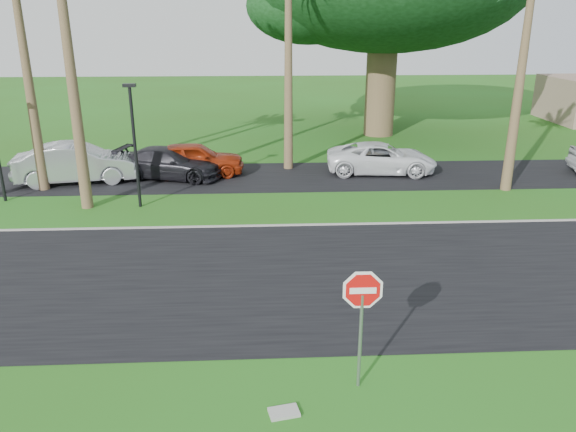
% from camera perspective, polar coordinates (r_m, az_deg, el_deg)
% --- Properties ---
extents(ground, '(120.00, 120.00, 0.00)m').
position_cam_1_polar(ground, '(14.11, 3.03, -9.63)').
color(ground, '#295314').
rests_on(ground, ground).
extents(road, '(120.00, 8.00, 0.02)m').
position_cam_1_polar(road, '(15.88, 2.30, -6.09)').
color(road, black).
rests_on(road, ground).
extents(parking_strip, '(120.00, 5.00, 0.02)m').
position_cam_1_polar(parking_strip, '(25.73, 0.21, 4.04)').
color(parking_strip, black).
rests_on(parking_strip, ground).
extents(curb, '(120.00, 0.12, 0.06)m').
position_cam_1_polar(curb, '(19.59, 1.24, -0.93)').
color(curb, gray).
rests_on(curb, ground).
extents(stop_sign_near, '(1.05, 0.07, 2.62)m').
position_cam_1_polar(stop_sign_near, '(10.73, 7.52, -9.01)').
color(stop_sign_near, gray).
rests_on(stop_sign_near, ground).
extents(streetlight_right, '(0.45, 0.25, 4.64)m').
position_cam_1_polar(streetlight_right, '(21.68, -15.36, 7.60)').
color(streetlight_right, black).
rests_on(streetlight_right, ground).
extents(car_silver, '(5.45, 2.67, 1.72)m').
position_cam_1_polar(car_silver, '(26.26, -20.65, 5.02)').
color(car_silver, '#A8AAB0').
rests_on(car_silver, ground).
extents(car_red, '(4.64, 2.17, 1.54)m').
position_cam_1_polar(car_red, '(26.08, -9.51, 5.71)').
color(car_red, '#98270C').
rests_on(car_red, ground).
extents(car_dark, '(5.07, 3.04, 1.37)m').
position_cam_1_polar(car_dark, '(25.83, -11.95, 5.23)').
color(car_dark, black).
rests_on(car_dark, ground).
extents(car_minivan, '(5.23, 2.79, 1.40)m').
position_cam_1_polar(car_minivan, '(26.50, 9.48, 5.78)').
color(car_minivan, white).
rests_on(car_minivan, ground).
extents(utility_slab, '(0.61, 0.46, 0.06)m').
position_cam_1_polar(utility_slab, '(10.91, -0.41, -19.30)').
color(utility_slab, '#979991').
rests_on(utility_slab, ground).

